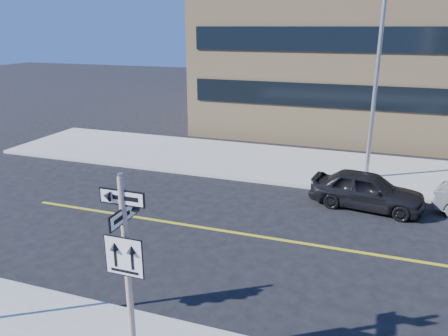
% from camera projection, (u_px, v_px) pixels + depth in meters
% --- Properties ---
extents(ground, '(120.00, 120.00, 0.00)m').
position_uv_depth(ground, '(185.00, 299.00, 11.21)').
color(ground, black).
rests_on(ground, ground).
extents(sign_pole, '(0.92, 0.92, 4.06)m').
position_uv_depth(sign_pole, '(127.00, 263.00, 8.20)').
color(sign_pole, silver).
rests_on(sign_pole, near_sidewalk).
extents(parked_car_a, '(2.28, 4.40, 1.43)m').
position_uv_depth(parked_car_a, '(367.00, 190.00, 16.63)').
color(parked_car_a, black).
rests_on(parked_car_a, ground).
extents(streetlight_a, '(0.55, 2.25, 8.00)m').
position_uv_depth(streetlight_a, '(377.00, 74.00, 18.12)').
color(streetlight_a, gray).
rests_on(streetlight_a, far_sidewalk).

